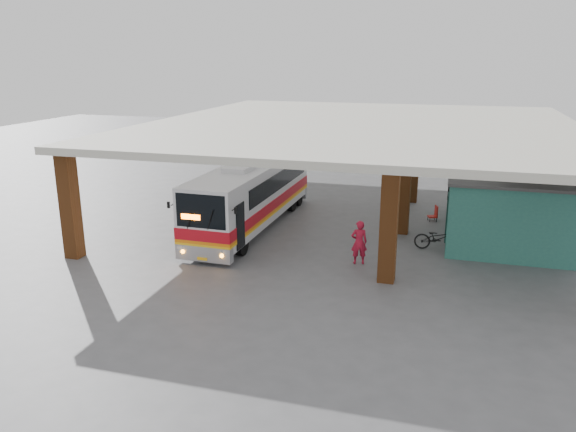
# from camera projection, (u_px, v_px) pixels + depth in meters

# --- Properties ---
(ground) EXTENTS (90.00, 90.00, 0.00)m
(ground) POSITION_uv_depth(u_px,v_px,m) (324.00, 247.00, 24.07)
(ground) COLOR #515154
(ground) RESTS_ON ground
(brick_columns) EXTENTS (20.10, 21.60, 4.35)m
(brick_columns) POSITION_uv_depth(u_px,v_px,m) (375.00, 176.00, 27.70)
(brick_columns) COLOR brown
(brick_columns) RESTS_ON ground
(canopy_roof) EXTENTS (21.00, 23.00, 0.30)m
(canopy_roof) POSITION_uv_depth(u_px,v_px,m) (363.00, 125.00, 28.69)
(canopy_roof) COLOR beige
(canopy_roof) RESTS_ON brick_columns
(shop_building) EXTENTS (5.20, 8.20, 3.11)m
(shop_building) POSITION_uv_depth(u_px,v_px,m) (506.00, 202.00, 25.31)
(shop_building) COLOR #2A6A61
(shop_building) RESTS_ON ground
(coach_bus) EXTENTS (2.53, 11.19, 3.24)m
(coach_bus) POSITION_uv_depth(u_px,v_px,m) (252.00, 194.00, 26.48)
(coach_bus) COLOR silver
(coach_bus) RESTS_ON ground
(motorcycle) EXTENTS (2.02, 0.77, 1.05)m
(motorcycle) POSITION_uv_depth(u_px,v_px,m) (438.00, 238.00, 23.59)
(motorcycle) COLOR black
(motorcycle) RESTS_ON ground
(pedestrian) EXTENTS (0.74, 0.60, 1.76)m
(pedestrian) POSITION_uv_depth(u_px,v_px,m) (359.00, 242.00, 21.95)
(pedestrian) COLOR red
(pedestrian) RESTS_ON ground
(red_chair) EXTENTS (0.53, 0.53, 0.78)m
(red_chair) POSITION_uv_depth(u_px,v_px,m) (434.00, 214.00, 27.76)
(red_chair) COLOR #B41A13
(red_chair) RESTS_ON ground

